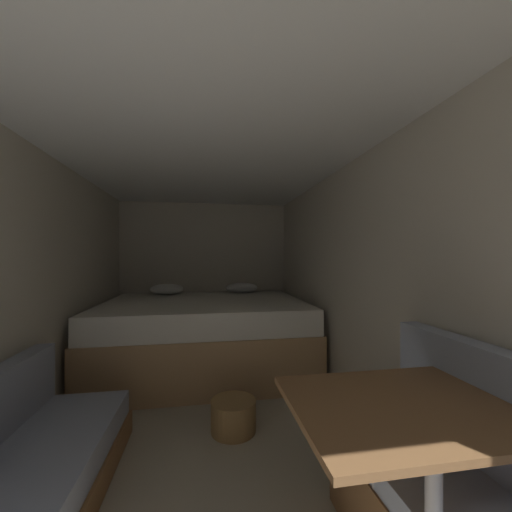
{
  "coord_description": "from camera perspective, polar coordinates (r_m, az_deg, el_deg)",
  "views": [
    {
      "loc": [
        -0.0,
        -0.5,
        1.3
      ],
      "look_at": [
        0.5,
        2.45,
        1.31
      ],
      "focal_mm": 21.11,
      "sensor_mm": 36.0,
      "label": 1
    }
  ],
  "objects": [
    {
      "name": "ground_plane",
      "position": [
        2.54,
        -9.52,
        -30.92
      ],
      "size": [
        6.62,
        6.62,
        0.0
      ],
      "primitive_type": "plane",
      "color": "#A39984"
    },
    {
      "name": "wall_back",
      "position": [
        4.53,
        -9.56,
        -3.4
      ],
      "size": [
        2.49,
        0.05,
        2.09
      ],
      "primitive_type": "cube",
      "color": "beige",
      "rests_on": "ground"
    },
    {
      "name": "wall_left",
      "position": [
        2.52,
        -38.69,
        -5.94
      ],
      "size": [
        0.05,
        4.62,
        2.09
      ],
      "primitive_type": "cube",
      "color": "beige",
      "rests_on": "ground"
    },
    {
      "name": "wall_right",
      "position": [
        2.52,
        19.63,
        -5.96
      ],
      "size": [
        0.05,
        4.62,
        2.09
      ],
      "primitive_type": "cube",
      "color": "beige",
      "rests_on": "ground"
    },
    {
      "name": "ceiling_slab",
      "position": [
        2.34,
        -9.49,
        20.32
      ],
      "size": [
        2.49,
        4.62,
        0.05
      ],
      "primitive_type": "cube",
      "color": "white",
      "rests_on": "wall_left"
    },
    {
      "name": "bed",
      "position": [
        3.69,
        -9.55,
        -14.31
      ],
      "size": [
        2.27,
        1.76,
        0.94
      ],
      "color": "tan",
      "rests_on": "ground"
    },
    {
      "name": "dinette_table",
      "position": [
        1.36,
        26.09,
        -27.79
      ],
      "size": [
        0.79,
        0.61,
        0.78
      ],
      "color": "brown",
      "rests_on": "ground"
    },
    {
      "name": "wicker_basket",
      "position": [
        2.55,
        -4.18,
        -27.91
      ],
      "size": [
        0.34,
        0.34,
        0.23
      ],
      "color": "olive",
      "rests_on": "ground"
    }
  ]
}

